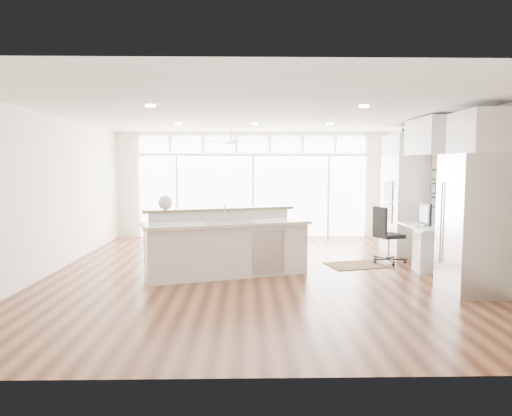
{
  "coord_description": "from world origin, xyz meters",
  "views": [
    {
      "loc": [
        -0.16,
        -7.78,
        1.82
      ],
      "look_at": [
        0.01,
        0.6,
        1.06
      ],
      "focal_mm": 32.0,
      "sensor_mm": 36.0,
      "label": 1
    }
  ],
  "objects": [
    {
      "name": "floor",
      "position": [
        0.0,
        0.0,
        -0.01
      ],
      "size": [
        7.0,
        8.0,
        0.02
      ],
      "primitive_type": "cube",
      "color": "#452415",
      "rests_on": "ground"
    },
    {
      "name": "ceiling",
      "position": [
        0.0,
        0.0,
        2.7
      ],
      "size": [
        7.0,
        8.0,
        0.02
      ],
      "primitive_type": "cube",
      "color": "silver",
      "rests_on": "wall_back"
    },
    {
      "name": "wall_back",
      "position": [
        0.0,
        4.0,
        1.35
      ],
      "size": [
        7.0,
        0.04,
        2.7
      ],
      "primitive_type": "cube",
      "color": "white",
      "rests_on": "floor"
    },
    {
      "name": "wall_front",
      "position": [
        0.0,
        -4.0,
        1.35
      ],
      "size": [
        7.0,
        0.04,
        2.7
      ],
      "primitive_type": "cube",
      "color": "white",
      "rests_on": "floor"
    },
    {
      "name": "wall_left",
      "position": [
        -3.5,
        0.0,
        1.35
      ],
      "size": [
        0.04,
        8.0,
        2.7
      ],
      "primitive_type": "cube",
      "color": "white",
      "rests_on": "floor"
    },
    {
      "name": "wall_right",
      "position": [
        3.5,
        0.0,
        1.35
      ],
      "size": [
        0.04,
        8.0,
        2.7
      ],
      "primitive_type": "cube",
      "color": "white",
      "rests_on": "floor"
    },
    {
      "name": "glass_wall",
      "position": [
        0.0,
        3.94,
        1.05
      ],
      "size": [
        5.8,
        0.06,
        2.08
      ],
      "primitive_type": "cube",
      "color": "white",
      "rests_on": "wall_back"
    },
    {
      "name": "transom_row",
      "position": [
        0.0,
        3.94,
        2.38
      ],
      "size": [
        5.9,
        0.06,
        0.4
      ],
      "primitive_type": "cube",
      "color": "white",
      "rests_on": "wall_back"
    },
    {
      "name": "desk_window",
      "position": [
        3.46,
        0.3,
        1.55
      ],
      "size": [
        0.04,
        0.85,
        0.85
      ],
      "primitive_type": "cube",
      "color": "white",
      "rests_on": "wall_right"
    },
    {
      "name": "ceiling_fan",
      "position": [
        -0.5,
        2.8,
        2.48
      ],
      "size": [
        1.16,
        1.16,
        0.32
      ],
      "primitive_type": "cube",
      "color": "white",
      "rests_on": "ceiling"
    },
    {
      "name": "recessed_lights",
      "position": [
        0.0,
        0.2,
        2.68
      ],
      "size": [
        3.4,
        3.0,
        0.02
      ],
      "primitive_type": "cube",
      "color": "white",
      "rests_on": "ceiling"
    },
    {
      "name": "oven_cabinet",
      "position": [
        3.17,
        1.8,
        1.25
      ],
      "size": [
        0.64,
        1.2,
        2.5
      ],
      "primitive_type": "cube",
      "color": "silver",
      "rests_on": "floor"
    },
    {
      "name": "desk_nook",
      "position": [
        3.13,
        0.3,
        0.38
      ],
      "size": [
        0.72,
        1.3,
        0.76
      ],
      "primitive_type": "cube",
      "color": "silver",
      "rests_on": "floor"
    },
    {
      "name": "upper_cabinets",
      "position": [
        3.17,
        0.3,
        2.35
      ],
      "size": [
        0.64,
        1.3,
        0.64
      ],
      "primitive_type": "cube",
      "color": "silver",
      "rests_on": "wall_right"
    },
    {
      "name": "refrigerator",
      "position": [
        3.11,
        -1.35,
        1.0
      ],
      "size": [
        0.76,
        0.9,
        2.0
      ],
      "primitive_type": "cube",
      "color": "#AFAFB4",
      "rests_on": "floor"
    },
    {
      "name": "fridge_cabinet",
      "position": [
        3.17,
        -1.35,
        2.3
      ],
      "size": [
        0.64,
        0.9,
        0.6
      ],
      "primitive_type": "cube",
      "color": "silver",
      "rests_on": "wall_right"
    },
    {
      "name": "framed_photos",
      "position": [
        3.46,
        0.92,
        1.4
      ],
      "size": [
        0.06,
        0.22,
        0.8
      ],
      "primitive_type": "cube",
      "color": "black",
      "rests_on": "wall_right"
    },
    {
      "name": "kitchen_island",
      "position": [
        -0.5,
        -0.24,
        0.55
      ],
      "size": [
        2.96,
        1.83,
        1.1
      ],
      "primitive_type": "cube",
      "rotation": [
        0.0,
        0.0,
        0.3
      ],
      "color": "silver",
      "rests_on": "floor"
    },
    {
      "name": "rug",
      "position": [
        1.84,
        0.47,
        0.01
      ],
      "size": [
        1.14,
        0.94,
        0.01
      ],
      "primitive_type": "cube",
      "rotation": [
        0.0,
        0.0,
        0.25
      ],
      "color": "#372211",
      "rests_on": "floor"
    },
    {
      "name": "office_chair",
      "position": [
        2.53,
        0.7,
        0.53
      ],
      "size": [
        0.68,
        0.66,
        1.06
      ],
      "primitive_type": "cube",
      "rotation": [
        0.0,
        0.0,
        0.33
      ],
      "color": "black",
      "rests_on": "floor"
    },
    {
      "name": "fishbowl",
      "position": [
        -1.52,
        -0.14,
        1.22
      ],
      "size": [
        0.29,
        0.29,
        0.24
      ],
      "primitive_type": "sphere",
      "rotation": [
        0.0,
        0.0,
        0.29
      ],
      "color": "silver",
      "rests_on": "kitchen_island"
    },
    {
      "name": "monitor",
      "position": [
        3.05,
        0.3,
        0.98
      ],
      "size": [
        0.1,
        0.52,
        0.43
      ],
      "primitive_type": "cube",
      "rotation": [
        0.0,
        0.0,
        -0.03
      ],
      "color": "black",
      "rests_on": "desk_nook"
    },
    {
      "name": "keyboard",
      "position": [
        2.88,
        0.3,
        0.77
      ],
      "size": [
        0.12,
        0.3,
        0.01
      ],
      "primitive_type": "cube",
      "rotation": [
        0.0,
        0.0,
        -0.02
      ],
      "color": "white",
      "rests_on": "desk_nook"
    },
    {
      "name": "potted_plant",
      "position": [
        3.17,
        1.8,
        2.6
      ],
      "size": [
        0.27,
        0.29,
        0.21
      ],
      "primitive_type": "imported",
      "rotation": [
        0.0,
        0.0,
        -0.1
      ],
      "color": "#2E5D28",
      "rests_on": "oven_cabinet"
    }
  ]
}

